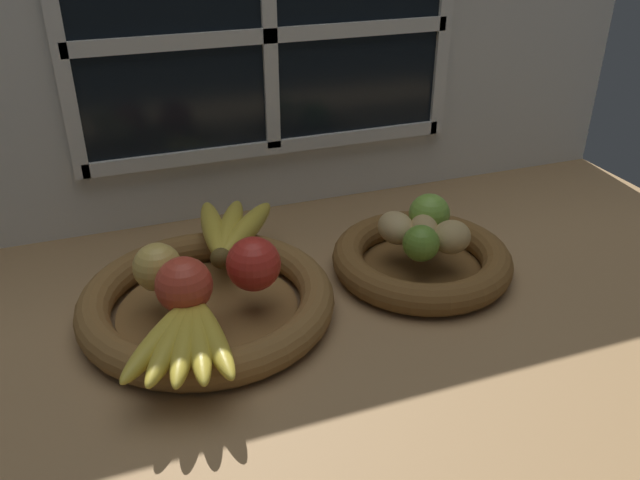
{
  "coord_description": "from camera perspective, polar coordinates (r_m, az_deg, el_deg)",
  "views": [
    {
      "loc": [
        -29.12,
        -76.27,
        51.99
      ],
      "look_at": [
        -1.92,
        -1.6,
        8.65
      ],
      "focal_mm": 36.39,
      "sensor_mm": 36.0,
      "label": 1
    }
  ],
  "objects": [
    {
      "name": "ground_plane",
      "position": [
        0.98,
        0.74,
        -4.63
      ],
      "size": [
        140.0,
        90.0,
        3.0
      ],
      "primitive_type": "cube",
      "color": "#9E774C"
    },
    {
      "name": "back_wall",
      "position": [
        1.13,
        -4.74,
        16.15
      ],
      "size": [
        140.0,
        4.6,
        55.0
      ],
      "color": "silver",
      "rests_on": "ground_plane"
    },
    {
      "name": "fruit_bowl_left",
      "position": [
        0.9,
        -9.88,
        -5.33
      ],
      "size": [
        34.93,
        34.93,
        4.65
      ],
      "color": "brown",
      "rests_on": "ground_plane"
    },
    {
      "name": "fruit_bowl_right",
      "position": [
        1.0,
        8.91,
        -1.72
      ],
      "size": [
        27.25,
        27.25,
        4.65
      ],
      "color": "brown",
      "rests_on": "ground_plane"
    },
    {
      "name": "apple_golden_left",
      "position": [
        0.89,
        -14.13,
        -2.21
      ],
      "size": [
        6.51,
        6.51,
        6.51
      ],
      "primitive_type": "sphere",
      "color": "#DBB756",
      "rests_on": "fruit_bowl_left"
    },
    {
      "name": "apple_red_right",
      "position": [
        0.86,
        -5.87,
        -2.11
      ],
      "size": [
        7.31,
        7.31,
        7.31
      ],
      "primitive_type": "sphere",
      "color": "red",
      "rests_on": "fruit_bowl_left"
    },
    {
      "name": "apple_red_front",
      "position": [
        0.83,
        -11.88,
        -3.91
      ],
      "size": [
        7.26,
        7.26,
        7.26
      ],
      "primitive_type": "sphere",
      "color": "#CC422D",
      "rests_on": "fruit_bowl_left"
    },
    {
      "name": "banana_bunch_front",
      "position": [
        0.78,
        -11.68,
        -8.32
      ],
      "size": [
        13.72,
        18.31,
        2.77
      ],
      "color": "gold",
      "rests_on": "fruit_bowl_left"
    },
    {
      "name": "banana_bunch_back",
      "position": [
        0.99,
        -7.96,
        0.89
      ],
      "size": [
        14.06,
        19.9,
        3.31
      ],
      "color": "gold",
      "rests_on": "fruit_bowl_left"
    },
    {
      "name": "potato_large",
      "position": [
        0.97,
        9.12,
        0.73
      ],
      "size": [
        6.42,
        7.84,
        4.69
      ],
      "primitive_type": "ellipsoid",
      "rotation": [
        0.0,
        0.0,
        1.23
      ],
      "color": "tan",
      "rests_on": "fruit_bowl_right"
    },
    {
      "name": "potato_small",
      "position": [
        0.97,
        11.47,
        0.26
      ],
      "size": [
        8.09,
        7.86,
        4.79
      ],
      "primitive_type": "ellipsoid",
      "rotation": [
        0.0,
        0.0,
        0.52
      ],
      "color": "tan",
      "rests_on": "fruit_bowl_right"
    },
    {
      "name": "potato_oblong",
      "position": [
        0.98,
        6.71,
        1.07
      ],
      "size": [
        5.35,
        6.78,
        4.63
      ],
      "primitive_type": "ellipsoid",
      "rotation": [
        0.0,
        0.0,
        1.58
      ],
      "color": "tan",
      "rests_on": "fruit_bowl_right"
    },
    {
      "name": "lime_near",
      "position": [
        0.94,
        8.88,
        -0.29
      ],
      "size": [
        5.32,
        5.32,
        5.32
      ],
      "primitive_type": "sphere",
      "color": "olive",
      "rests_on": "fruit_bowl_right"
    },
    {
      "name": "lime_far",
      "position": [
        1.01,
        9.59,
        2.28
      ],
      "size": [
        6.33,
        6.33,
        6.33
      ],
      "primitive_type": "sphere",
      "color": "#7AAD3D",
      "rests_on": "fruit_bowl_right"
    }
  ]
}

